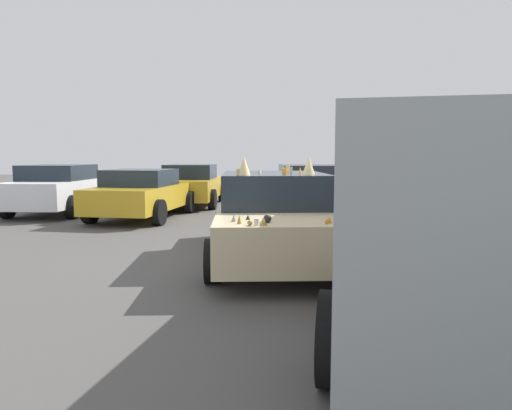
{
  "coord_description": "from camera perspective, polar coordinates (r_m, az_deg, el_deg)",
  "views": [
    {
      "loc": [
        -7.59,
        -0.5,
        1.73
      ],
      "look_at": [
        0.0,
        0.3,
        0.9
      ],
      "focal_mm": 32.65,
      "sensor_mm": 36.0,
      "label": 1
    }
  ],
  "objects": [
    {
      "name": "ground_plane",
      "position": [
        7.8,
        2.21,
        -6.61
      ],
      "size": [
        60.0,
        60.0,
        0.0
      ],
      "primitive_type": "plane",
      "color": "#514F4C"
    },
    {
      "name": "art_car_decorated",
      "position": [
        7.71,
        2.21,
        -1.34
      ],
      "size": [
        4.8,
        2.53,
        1.71
      ],
      "rotation": [
        0.0,
        0.0,
        3.28
      ],
      "color": "beige",
      "rests_on": "ground"
    },
    {
      "name": "parked_sedan_far_right",
      "position": [
        13.03,
        -13.65,
        1.38
      ],
      "size": [
        4.15,
        2.21,
        1.33
      ],
      "rotation": [
        0.0,
        0.0,
        -0.06
      ],
      "color": "gold",
      "rests_on": "ground"
    },
    {
      "name": "parked_sedan_row_back_center",
      "position": [
        14.97,
        -22.85,
        1.9
      ],
      "size": [
        4.29,
        2.22,
        1.43
      ],
      "rotation": [
        0.0,
        0.0,
        0.06
      ],
      "color": "white",
      "rests_on": "ground"
    },
    {
      "name": "parked_van_far_left",
      "position": [
        4.97,
        22.92,
        -1.11
      ],
      "size": [
        5.01,
        2.74,
        2.01
      ],
      "rotation": [
        0.0,
        0.0,
        -0.11
      ],
      "color": "#9EA3A8",
      "rests_on": "ground"
    },
    {
      "name": "parked_sedan_row_back_far",
      "position": [
        16.01,
        -7.83,
        2.45
      ],
      "size": [
        4.19,
        2.12,
        1.4
      ],
      "rotation": [
        0.0,
        0.0,
        0.06
      ],
      "color": "gold",
      "rests_on": "ground"
    },
    {
      "name": "parked_sedan_near_right",
      "position": [
        13.0,
        6.62,
        1.74
      ],
      "size": [
        4.66,
        2.41,
        1.44
      ],
      "rotation": [
        0.0,
        0.0,
        3.27
      ],
      "color": "#5B1419",
      "rests_on": "ground"
    }
  ]
}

